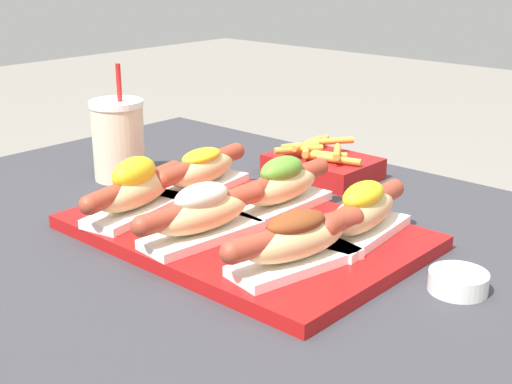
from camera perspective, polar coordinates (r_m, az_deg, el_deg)
The scene contains 10 objects.
serving_tray at distance 0.94m, azimuth -0.82°, elevation -3.12°, with size 0.44×0.30×0.02m.
hot_dog_0 at distance 0.97m, azimuth -9.65°, elevation 0.18°, with size 0.09×0.20×0.08m.
hot_dog_1 at distance 0.88m, azimuth -4.34°, elevation -1.72°, with size 0.08×0.20×0.07m.
hot_dog_2 at distance 0.80m, azimuth 3.22°, elevation -3.89°, with size 0.09×0.20×0.07m.
hot_dog_3 at distance 1.06m, azimuth -4.35°, elevation 1.78°, with size 0.08×0.20×0.06m.
hot_dog_4 at distance 0.98m, azimuth 2.06°, elevation 0.54°, with size 0.06×0.20×0.08m.
hot_dog_5 at distance 0.89m, azimuth 8.52°, elevation -1.61°, with size 0.08×0.20×0.07m.
sauce_bowl at distance 0.83m, azimuth 15.88°, elevation -6.83°, with size 0.07×0.07×0.02m.
drink_cup at distance 1.19m, azimuth -10.94°, elevation 4.14°, with size 0.09×0.09×0.19m.
fries_basket at distance 1.19m, azimuth 5.31°, elevation 2.18°, with size 0.17×0.14×0.06m.
Camera 1 is at (0.54, -0.63, 1.09)m, focal length 50.00 mm.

